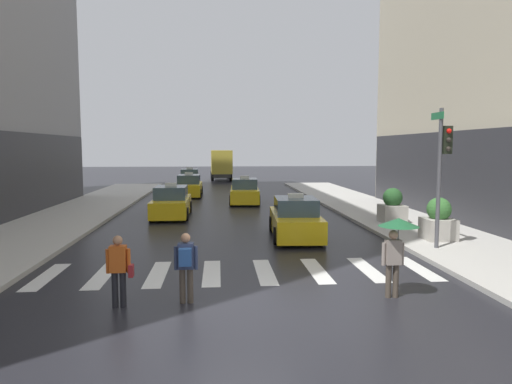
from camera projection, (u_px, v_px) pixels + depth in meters
name	position (u px, v px, depth m)	size (l,w,h in m)	color
ground_plane	(244.00, 308.00, 10.30)	(160.00, 160.00, 0.00)	black
crosswalk_markings	(238.00, 272.00, 13.28)	(11.30, 2.80, 0.01)	silver
traffic_light_pole	(443.00, 158.00, 15.58)	(0.44, 0.84, 4.80)	#47474C
taxi_lead	(295.00, 220.00, 18.37)	(2.11, 4.62, 1.80)	yellow
taxi_second	(171.00, 203.00, 23.90)	(1.93, 4.54, 1.80)	yellow
taxi_third	(245.00, 192.00, 29.89)	(2.09, 4.61, 1.80)	yellow
taxi_fourth	(189.00, 187.00, 34.14)	(1.94, 4.54, 1.80)	yellow
taxi_fifth	(190.00, 178.00, 43.38)	(2.04, 4.59, 1.80)	yellow
box_truck	(221.00, 164.00, 51.24)	(2.44, 7.60, 3.35)	#2D2D2D
pedestrian_with_umbrella	(397.00, 236.00, 10.90)	(0.96, 0.96, 1.94)	#473D33
pedestrian_with_backpack	(186.00, 262.00, 10.52)	(0.55, 0.43, 1.65)	#473D33
pedestrian_with_handbag	(119.00, 267.00, 10.28)	(0.60, 0.24, 1.65)	black
planter_near_corner	(439.00, 221.00, 17.24)	(1.10, 1.10, 1.60)	#A8A399
planter_mid_block	(392.00, 207.00, 21.33)	(1.10, 1.10, 1.60)	#A8A399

